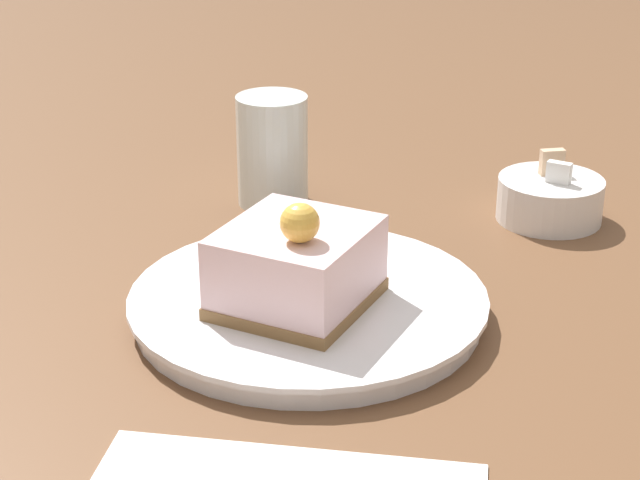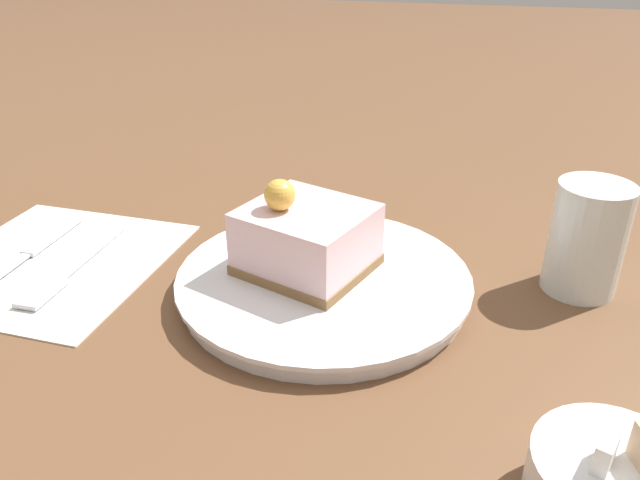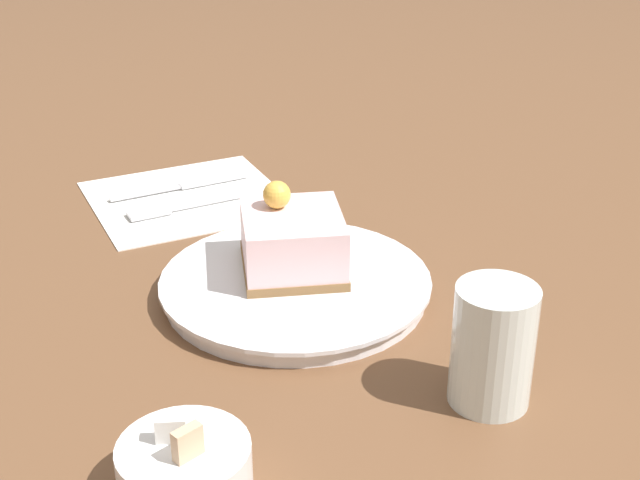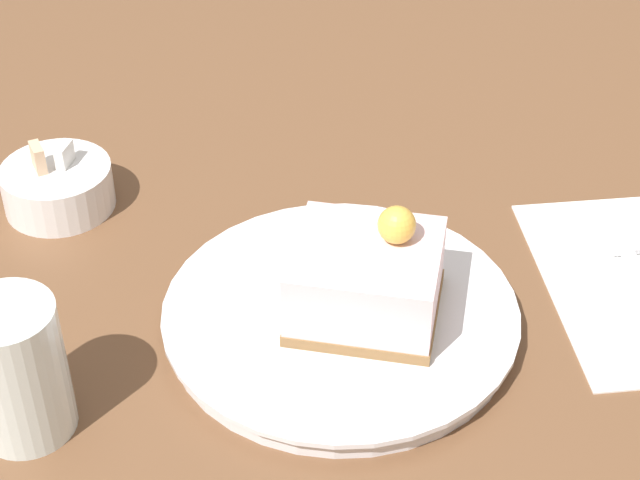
% 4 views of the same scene
% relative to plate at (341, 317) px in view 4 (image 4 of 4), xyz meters
% --- Properties ---
extents(ground_plane, '(4.00, 4.00, 0.00)m').
position_rel_plate_xyz_m(ground_plane, '(0.02, 0.00, -0.01)').
color(ground_plane, brown).
extents(plate, '(0.25, 0.25, 0.02)m').
position_rel_plate_xyz_m(plate, '(0.00, 0.00, 0.00)').
color(plate, white).
rests_on(plate, ground_plane).
extents(cake_slice, '(0.12, 0.12, 0.08)m').
position_rel_plate_xyz_m(cake_slice, '(0.02, -0.00, 0.04)').
color(cake_slice, olive).
rests_on(cake_slice, plate).
extents(fork, '(0.02, 0.15, 0.00)m').
position_rel_plate_xyz_m(fork, '(0.23, 0.03, -0.01)').
color(fork, silver).
rests_on(fork, napkin).
extents(sugar_bowl, '(0.09, 0.09, 0.06)m').
position_rel_plate_xyz_m(sugar_bowl, '(-0.20, 0.18, 0.01)').
color(sugar_bowl, white).
rests_on(sugar_bowl, ground_plane).
extents(drinking_glass, '(0.06, 0.06, 0.10)m').
position_rel_plate_xyz_m(drinking_glass, '(-0.21, -0.06, 0.04)').
color(drinking_glass, silver).
rests_on(drinking_glass, ground_plane).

